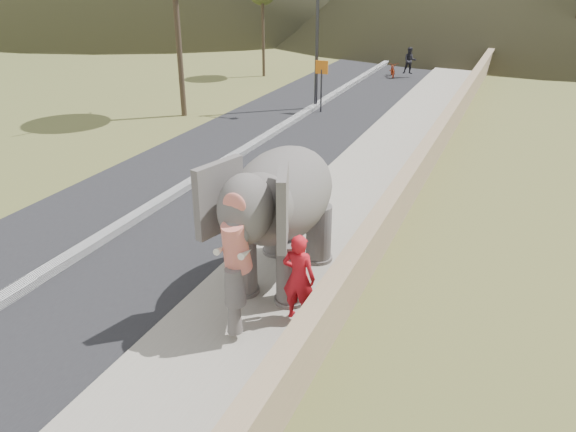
# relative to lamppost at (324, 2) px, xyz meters

# --- Properties ---
(ground) EXTENTS (160.00, 160.00, 0.00)m
(ground) POSITION_rel_lamppost_xyz_m (4.69, -18.13, -4.87)
(ground) COLOR olive
(ground) RESTS_ON ground
(road) EXTENTS (7.00, 120.00, 0.03)m
(road) POSITION_rel_lamppost_xyz_m (-0.31, -8.13, -4.86)
(road) COLOR black
(road) RESTS_ON ground
(median) EXTENTS (0.35, 120.00, 0.22)m
(median) POSITION_rel_lamppost_xyz_m (-0.31, -8.13, -4.76)
(median) COLOR black
(median) RESTS_ON ground
(walkway) EXTENTS (3.00, 120.00, 0.15)m
(walkway) POSITION_rel_lamppost_xyz_m (4.69, -8.13, -4.80)
(walkway) COLOR #9E9687
(walkway) RESTS_ON ground
(parapet) EXTENTS (0.30, 120.00, 1.10)m
(parapet) POSITION_rel_lamppost_xyz_m (6.34, -8.13, -4.32)
(parapet) COLOR tan
(parapet) RESTS_ON ground
(lamppost) EXTENTS (1.76, 0.36, 8.00)m
(lamppost) POSITION_rel_lamppost_xyz_m (0.00, 0.00, 0.00)
(lamppost) COLOR #323237
(lamppost) RESTS_ON ground
(signboard) EXTENTS (0.60, 0.08, 2.40)m
(signboard) POSITION_rel_lamppost_xyz_m (0.19, -0.64, -3.23)
(signboard) COLOR #2D2D33
(signboard) RESTS_ON ground
(elephant_and_man) EXTENTS (2.44, 4.31, 3.05)m
(elephant_and_man) POSITION_rel_lamppost_xyz_m (4.71, -15.37, -3.21)
(elephant_and_man) COLOR slate
(elephant_and_man) RESTS_ON ground
(motorcyclist) EXTENTS (1.99, 1.77, 1.82)m
(motorcyclist) POSITION_rel_lamppost_xyz_m (1.64, 9.45, -4.16)
(motorcyclist) COLOR maroon
(motorcyclist) RESTS_ON ground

